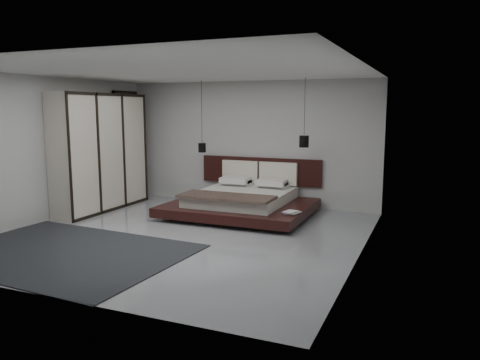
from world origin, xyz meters
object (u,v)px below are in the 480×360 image
at_px(bed, 243,200).
at_px(pendant_left, 202,147).
at_px(pendant_right, 304,141).
at_px(lattice_screen, 127,145).
at_px(wardrobe, 101,152).
at_px(rug, 63,252).

bearing_deg(bed, pendant_left, 158.75).
distance_m(pendant_left, pendant_right, 2.34).
xyz_separation_m(lattice_screen, wardrobe, (0.25, -1.28, -0.05)).
height_order(lattice_screen, bed, lattice_screen).
relative_size(bed, pendant_left, 1.80).
relative_size(lattice_screen, pendant_left, 1.64).
bearing_deg(pendant_left, wardrobe, -147.32).
relative_size(pendant_left, rug, 0.43).
height_order(lattice_screen, wardrobe, lattice_screen).
bearing_deg(bed, lattice_screen, 170.52).
distance_m(pendant_right, wardrobe, 4.35).
height_order(pendant_right, rug, pendant_right).
bearing_deg(bed, wardrobe, -166.37).
height_order(pendant_right, wardrobe, pendant_right).
bearing_deg(lattice_screen, rug, -66.75).
height_order(bed, rug, bed).
bearing_deg(pendant_left, lattice_screen, 177.51).
bearing_deg(wardrobe, pendant_left, 32.68).
height_order(wardrobe, rug, wardrobe).
distance_m(lattice_screen, rug, 4.62).
xyz_separation_m(bed, wardrobe, (-3.01, -0.73, 0.96)).
distance_m(bed, pendant_left, 1.63).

